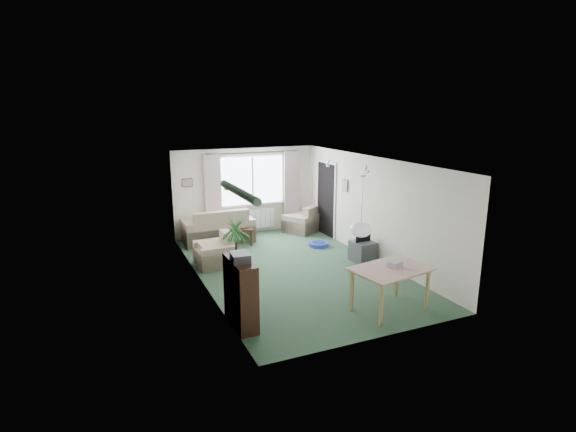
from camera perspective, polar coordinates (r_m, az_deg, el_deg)
name	(u,v)px	position (r m, az deg, el deg)	size (l,w,h in m)	color
ground	(293,270)	(9.94, 0.70, -6.83)	(6.50, 6.50, 0.00)	#2D4C34
window	(252,180)	(12.54, -4.56, 4.55)	(1.80, 0.03, 1.30)	white
curtain_rod	(253,153)	(12.37, -4.51, 8.02)	(2.60, 0.03, 0.03)	black
curtain_left	(213,192)	(12.16, -9.51, 3.02)	(0.45, 0.08, 2.00)	beige
curtain_right	(291,186)	(12.91, 0.44, 3.82)	(0.45, 0.08, 2.00)	beige
radiator	(253,219)	(12.73, -4.41, -0.37)	(1.20, 0.10, 0.55)	white
doorway	(326,199)	(12.42, 4.87, 2.11)	(0.03, 0.95, 2.00)	black
pendant_lamp	(361,229)	(7.65, 9.24, -1.69)	(0.36, 0.36, 0.36)	white
tinsel_garland	(239,192)	(6.58, -6.24, 3.05)	(1.60, 1.60, 0.12)	#196626
bauble_cluster_a	(328,162)	(10.77, 5.09, 6.90)	(0.20, 0.20, 0.20)	silver
bauble_cluster_b	(367,167)	(9.90, 9.98, 6.15)	(0.20, 0.20, 0.20)	silver
wall_picture_back	(187,183)	(12.07, -12.68, 4.15)	(0.28, 0.03, 0.22)	brown
wall_picture_right	(345,185)	(11.46, 7.29, 3.87)	(0.03, 0.24, 0.30)	brown
sofa	(218,225)	(11.98, -8.90, -1.13)	(1.80, 0.96, 0.90)	beige
armchair_corner	(301,219)	(12.78, 1.69, -0.36)	(0.85, 0.80, 0.76)	#C0B291
armchair_left	(214,249)	(10.24, -9.32, -4.18)	(0.83, 0.79, 0.75)	#B7AE8B
coffee_table	(235,235)	(11.82, -6.70, -2.44)	(0.97, 0.54, 0.43)	black
photo_frame	(231,224)	(11.73, -7.29, -1.07)	(0.12, 0.02, 0.16)	brown
bookshelf	(241,293)	(7.40, -6.04, -9.68)	(0.31, 0.92, 1.12)	black
hifi_box	(240,257)	(7.09, -6.10, -5.25)	(0.28, 0.35, 0.14)	#3C3B40
houseplant	(236,248)	(9.28, -6.60, -4.00)	(0.58, 0.58, 1.36)	#1C4E1A
dining_table	(390,290)	(8.13, 12.78, -9.11)	(1.22, 0.81, 0.76)	#B07A5F
gift_box	(395,264)	(8.06, 13.41, -6.01)	(0.25, 0.18, 0.12)	#BABAC6
tv_cube	(363,251)	(10.54, 9.46, -4.45)	(0.47, 0.52, 0.47)	#343439
pet_bed	(319,244)	(11.57, 3.92, -3.59)	(0.51, 0.51, 0.10)	#212799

